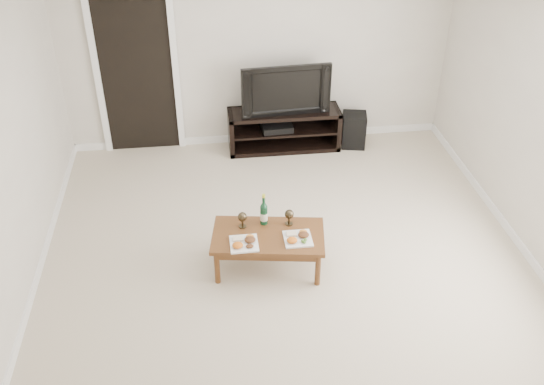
{
  "coord_description": "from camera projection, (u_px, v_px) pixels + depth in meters",
  "views": [
    {
      "loc": [
        -0.74,
        -4.64,
        4.07
      ],
      "look_at": [
        -0.12,
        0.37,
        0.7
      ],
      "focal_mm": 40.0,
      "sensor_mm": 36.0,
      "label": 1
    }
  ],
  "objects": [
    {
      "name": "floor",
      "position": [
        288.0,
        269.0,
        6.16
      ],
      "size": [
        5.5,
        5.5,
        0.0
      ],
      "primitive_type": "plane",
      "color": "beige",
      "rests_on": "ground"
    },
    {
      "name": "back_wall",
      "position": [
        258.0,
        50.0,
        7.73
      ],
      "size": [
        5.0,
        0.04,
        2.6
      ],
      "primitive_type": "cube",
      "color": "beige",
      "rests_on": "ground"
    },
    {
      "name": "ceiling",
      "position": [
        293.0,
        13.0,
        4.71
      ],
      "size": [
        5.0,
        5.5,
        0.04
      ],
      "primitive_type": "cube",
      "color": "white",
      "rests_on": "back_wall"
    },
    {
      "name": "doorway",
      "position": [
        137.0,
        77.0,
        7.69
      ],
      "size": [
        0.9,
        0.02,
        2.05
      ],
      "primitive_type": "cube",
      "color": "black",
      "rests_on": "ground"
    },
    {
      "name": "media_console",
      "position": [
        284.0,
        129.0,
        8.1
      ],
      "size": [
        1.48,
        0.45,
        0.55
      ],
      "primitive_type": "cube",
      "color": "black",
      "rests_on": "ground"
    },
    {
      "name": "television",
      "position": [
        284.0,
        87.0,
        7.76
      ],
      "size": [
        1.16,
        0.23,
        0.67
      ],
      "primitive_type": "imported",
      "rotation": [
        0.0,
        0.0,
        0.07
      ],
      "color": "black",
      "rests_on": "media_console"
    },
    {
      "name": "av_receiver",
      "position": [
        277.0,
        127.0,
        8.06
      ],
      "size": [
        0.42,
        0.33,
        0.08
      ],
      "primitive_type": "cube",
      "rotation": [
        0.0,
        0.0,
        0.07
      ],
      "color": "black",
      "rests_on": "media_console"
    },
    {
      "name": "subwoofer",
      "position": [
        354.0,
        130.0,
        8.18
      ],
      "size": [
        0.36,
        0.36,
        0.46
      ],
      "primitive_type": "cube",
      "rotation": [
        0.0,
        0.0,
        -0.2
      ],
      "color": "black",
      "rests_on": "ground"
    },
    {
      "name": "coffee_table",
      "position": [
        268.0,
        251.0,
        6.07
      ],
      "size": [
        1.18,
        0.76,
        0.42
      ],
      "primitive_type": "cube",
      "rotation": [
        0.0,
        0.0,
        -0.15
      ],
      "color": "brown",
      "rests_on": "ground"
    },
    {
      "name": "plate_left",
      "position": [
        244.0,
        242.0,
        5.81
      ],
      "size": [
        0.27,
        0.27,
        0.07
      ],
      "primitive_type": "cube",
      "color": "white",
      "rests_on": "coffee_table"
    },
    {
      "name": "plate_right",
      "position": [
        298.0,
        237.0,
        5.87
      ],
      "size": [
        0.27,
        0.27,
        0.07
      ],
      "primitive_type": "cube",
      "color": "white",
      "rests_on": "coffee_table"
    },
    {
      "name": "wine_bottle",
      "position": [
        264.0,
        209.0,
        6.01
      ],
      "size": [
        0.07,
        0.07,
        0.35
      ],
      "primitive_type": "cylinder",
      "color": "#0E361E",
      "rests_on": "coffee_table"
    },
    {
      "name": "goblet_left",
      "position": [
        242.0,
        220.0,
        6.02
      ],
      "size": [
        0.09,
        0.09,
        0.17
      ],
      "primitive_type": null,
      "color": "#392F1F",
      "rests_on": "coffee_table"
    },
    {
      "name": "goblet_right",
      "position": [
        289.0,
        217.0,
        6.05
      ],
      "size": [
        0.09,
        0.09,
        0.17
      ],
      "primitive_type": null,
      "color": "#392F1F",
      "rests_on": "coffee_table"
    }
  ]
}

